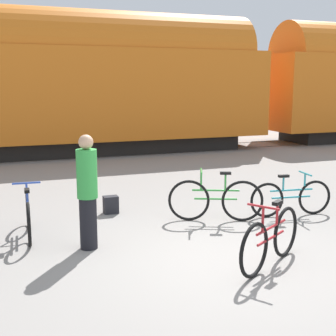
% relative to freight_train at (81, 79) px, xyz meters
% --- Properties ---
extents(ground_plane, '(80.00, 80.00, 0.00)m').
position_rel_freight_train_xyz_m(ground_plane, '(-0.00, -10.97, -2.63)').
color(ground_plane, gray).
extents(freight_train, '(42.83, 2.82, 5.01)m').
position_rel_freight_train_xyz_m(freight_train, '(0.00, 0.00, 0.00)').
color(freight_train, black).
rests_on(freight_train, ground_plane).
extents(rail_near, '(54.83, 0.07, 0.01)m').
position_rel_freight_train_xyz_m(rail_near, '(-0.00, -0.72, -2.62)').
color(rail_near, '#4C4238').
rests_on(rail_near, ground_plane).
extents(rail_far, '(54.83, 0.07, 0.01)m').
position_rel_freight_train_xyz_m(rail_far, '(-0.00, 0.72, -2.62)').
color(rail_far, '#4C4238').
rests_on(rail_far, ground_plane).
extents(bicycle_blue, '(0.46, 1.66, 0.86)m').
position_rel_freight_train_xyz_m(bicycle_blue, '(-2.53, -8.92, -2.26)').
color(bicycle_blue, black).
rests_on(bicycle_blue, ground_plane).
extents(bicycle_green, '(1.62, 0.73, 0.95)m').
position_rel_freight_train_xyz_m(bicycle_green, '(0.75, -9.20, -2.23)').
color(bicycle_green, black).
rests_on(bicycle_green, ground_plane).
extents(bicycle_maroon, '(1.48, 0.93, 0.92)m').
position_rel_freight_train_xyz_m(bicycle_maroon, '(0.51, -11.41, -2.24)').
color(bicycle_maroon, black).
rests_on(bicycle_maroon, ground_plane).
extents(bicycle_teal, '(1.64, 0.46, 0.83)m').
position_rel_freight_train_xyz_m(bicycle_teal, '(2.24, -9.40, -2.27)').
color(bicycle_teal, black).
rests_on(bicycle_teal, ground_plane).
extents(person_in_green, '(0.31, 0.31, 1.75)m').
position_rel_freight_train_xyz_m(person_in_green, '(-1.71, -9.83, -1.74)').
color(person_in_green, black).
rests_on(person_in_green, ground_plane).
extents(backpack, '(0.28, 0.20, 0.34)m').
position_rel_freight_train_xyz_m(backpack, '(-0.93, -8.02, -2.46)').
color(backpack, black).
rests_on(backpack, ground_plane).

